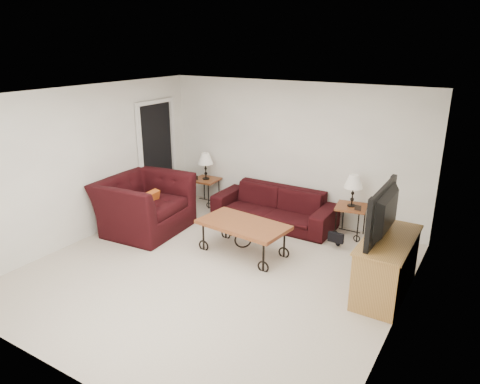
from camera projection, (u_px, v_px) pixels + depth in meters
name	position (u px, v px, depth m)	size (l,w,h in m)	color
ground	(215.00, 271.00, 6.37)	(5.00, 5.00, 0.00)	beige
wall_back	(292.00, 151.00, 7.99)	(5.00, 0.02, 2.50)	white
wall_front	(55.00, 265.00, 3.95)	(5.00, 0.02, 2.50)	white
wall_left	(87.00, 164.00, 7.19)	(0.02, 5.00, 2.50)	white
wall_right	(405.00, 227.00, 4.74)	(0.02, 5.00, 2.50)	white
ceiling	(211.00, 95.00, 5.56)	(5.00, 5.00, 0.00)	white
doorway	(157.00, 156.00, 8.59)	(0.08, 0.94, 2.04)	black
sofa	(274.00, 206.00, 7.94)	(2.21, 0.86, 0.64)	black
side_table_left	(206.00, 192.00, 8.90)	(0.49, 0.49, 0.53)	brown
side_table_right	(350.00, 221.00, 7.44)	(0.49, 0.49, 0.54)	brown
lamp_left	(206.00, 166.00, 8.73)	(0.30, 0.30, 0.53)	black
lamp_right	(353.00, 191.00, 7.26)	(0.31, 0.31, 0.54)	black
photo_frame_left	(195.00, 178.00, 8.76)	(0.11, 0.01, 0.09)	black
photo_frame_right	(358.00, 208.00, 7.14)	(0.11, 0.01, 0.09)	black
coffee_table	(243.00, 238.00, 6.82)	(1.36, 0.74, 0.51)	brown
armchair	(144.00, 204.00, 7.62)	(1.44, 1.26, 0.94)	black
throw_pillow	(149.00, 204.00, 7.49)	(0.42, 0.11, 0.42)	#B65817
tv_stand	(386.00, 266.00, 5.69)	(0.54, 1.31, 0.78)	#B28642
television	(391.00, 213.00, 5.47)	(1.17, 0.15, 0.67)	black
backpack	(339.00, 232.00, 7.06)	(0.38, 0.29, 0.49)	black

